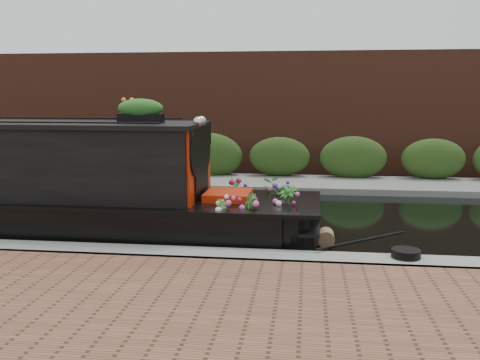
# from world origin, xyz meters

# --- Properties ---
(ground) EXTENTS (80.00, 80.00, 0.00)m
(ground) POSITION_xyz_m (0.00, 0.00, 0.00)
(ground) COLOR black
(ground) RESTS_ON ground
(near_bank_coping) EXTENTS (40.00, 0.60, 0.50)m
(near_bank_coping) POSITION_xyz_m (0.00, -3.30, 0.00)
(near_bank_coping) COLOR gray
(near_bank_coping) RESTS_ON ground
(far_bank_path) EXTENTS (40.00, 2.40, 0.34)m
(far_bank_path) POSITION_xyz_m (0.00, 4.20, 0.00)
(far_bank_path) COLOR slate
(far_bank_path) RESTS_ON ground
(far_hedge) EXTENTS (40.00, 1.10, 2.80)m
(far_hedge) POSITION_xyz_m (0.00, 5.10, 0.00)
(far_hedge) COLOR #264115
(far_hedge) RESTS_ON ground
(far_brick_wall) EXTENTS (40.00, 1.00, 8.00)m
(far_brick_wall) POSITION_xyz_m (0.00, 7.20, 0.00)
(far_brick_wall) COLOR #5A2D1E
(far_brick_wall) RESTS_ON ground
(rope_fender) EXTENTS (0.29, 0.38, 0.29)m
(rope_fender) POSITION_xyz_m (3.45, -1.82, 0.15)
(rope_fender) COLOR #806243
(rope_fender) RESTS_ON ground
(coiled_mooring_rope) EXTENTS (0.42, 0.42, 0.12)m
(coiled_mooring_rope) POSITION_xyz_m (4.56, -3.17, 0.31)
(coiled_mooring_rope) COLOR black
(coiled_mooring_rope) RESTS_ON near_bank_coping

